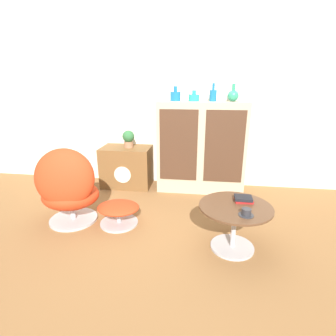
% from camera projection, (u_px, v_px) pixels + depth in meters
% --- Properties ---
extents(ground_plane, '(12.00, 12.00, 0.00)m').
position_uv_depth(ground_plane, '(153.00, 242.00, 2.44)').
color(ground_plane, olive).
extents(wall_back, '(6.40, 0.06, 2.60)m').
position_uv_depth(wall_back, '(173.00, 91.00, 3.54)').
color(wall_back, silver).
rests_on(wall_back, ground_plane).
extents(sideboard, '(1.14, 0.43, 1.19)m').
position_uv_depth(sideboard, '(201.00, 147.00, 3.48)').
color(sideboard, tan).
rests_on(sideboard, ground_plane).
extents(tv_console, '(0.68, 0.45, 0.56)m').
position_uv_depth(tv_console, '(127.00, 167.00, 3.70)').
color(tv_console, brown).
rests_on(tv_console, ground_plane).
extents(egg_chair, '(0.67, 0.63, 0.84)m').
position_uv_depth(egg_chair, '(68.00, 188.00, 2.66)').
color(egg_chair, '#B7B7BC').
rests_on(egg_chair, ground_plane).
extents(ottoman, '(0.44, 0.39, 0.23)m').
position_uv_depth(ottoman, '(118.00, 210.00, 2.71)').
color(ottoman, '#B7B7BC').
rests_on(ottoman, ground_plane).
extents(coffee_table, '(0.62, 0.62, 0.42)m').
position_uv_depth(coffee_table, '(234.00, 220.00, 2.27)').
color(coffee_table, '#B7B7BC').
rests_on(coffee_table, ground_plane).
extents(vase_leftmost, '(0.13, 0.13, 0.18)m').
position_uv_depth(vase_leftmost, '(175.00, 96.00, 3.32)').
color(vase_leftmost, '#196699').
rests_on(vase_leftmost, sideboard).
extents(vase_inner_left, '(0.14, 0.14, 0.13)m').
position_uv_depth(vase_inner_left, '(194.00, 97.00, 3.30)').
color(vase_inner_left, teal).
rests_on(vase_inner_left, sideboard).
extents(vase_inner_right, '(0.09, 0.09, 0.22)m').
position_uv_depth(vase_inner_right, '(213.00, 95.00, 3.26)').
color(vase_inner_right, '#196699').
rests_on(vase_inner_right, sideboard).
extents(vase_rightmost, '(0.14, 0.14, 0.21)m').
position_uv_depth(vase_rightmost, '(233.00, 95.00, 3.23)').
color(vase_rightmost, '#2D8E6B').
rests_on(vase_rightmost, sideboard).
extents(potted_plant, '(0.16, 0.16, 0.23)m').
position_uv_depth(potted_plant, '(128.00, 138.00, 3.57)').
color(potted_plant, '#996B4C').
rests_on(potted_plant, tv_console).
extents(teacup, '(0.12, 0.12, 0.06)m').
position_uv_depth(teacup, '(246.00, 213.00, 2.06)').
color(teacup, '#2D2D33').
rests_on(teacup, coffee_table).
extents(book_stack, '(0.16, 0.13, 0.05)m').
position_uv_depth(book_stack, '(243.00, 199.00, 2.30)').
color(book_stack, red).
rests_on(book_stack, coffee_table).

